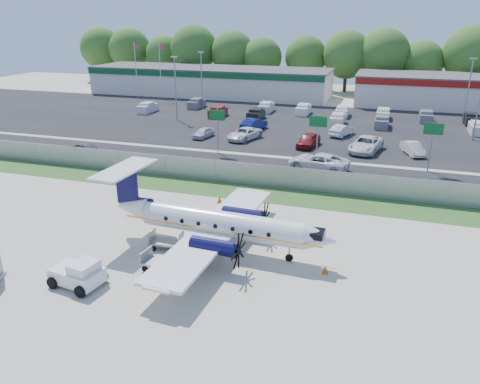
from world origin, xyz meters
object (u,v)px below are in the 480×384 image
(aircraft, at_px, (217,223))
(baggage_cart_near, at_px, (160,262))
(pushback_tug, at_px, (79,274))
(baggage_cart_far, at_px, (167,241))

(aircraft, xyz_separation_m, baggage_cart_near, (-2.32, -3.60, -1.34))
(aircraft, relative_size, pushback_tug, 5.07)
(aircraft, height_order, baggage_cart_far, aircraft)
(pushback_tug, xyz_separation_m, baggage_cart_near, (3.57, 2.98, -0.22))
(pushback_tug, height_order, baggage_cart_near, pushback_tug)
(aircraft, distance_m, pushback_tug, 8.90)
(aircraft, relative_size, baggage_cart_far, 7.10)
(pushback_tug, xyz_separation_m, baggage_cart_far, (2.68, 5.62, -0.23))
(aircraft, xyz_separation_m, pushback_tug, (-5.88, -6.58, -1.12))
(baggage_cart_near, bearing_deg, aircraft, 57.26)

